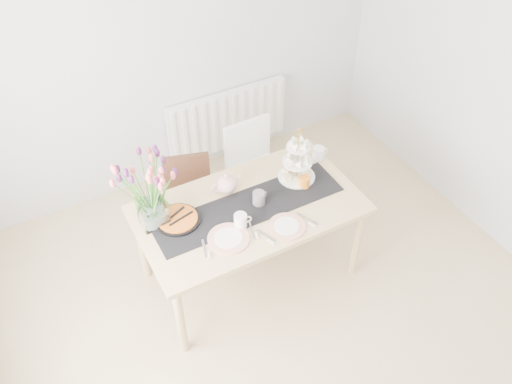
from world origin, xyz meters
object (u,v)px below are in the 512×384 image
mug_white (241,221)px  teapot (226,184)px  mug_orange (304,182)px  plate_right (287,227)px  chair_white (254,163)px  dining_table (249,215)px  chair_brown (190,194)px  mug_grey (259,198)px  cream_jug (319,153)px  radiator (228,120)px  tart_tin (178,220)px  tulip_vase (147,184)px  plate_left (228,239)px  cake_stand (297,166)px

mug_white → teapot: bearing=90.5°
mug_orange → plate_right: bearing=154.4°
chair_white → dining_table: bearing=-122.5°
chair_brown → mug_grey: bearing=-49.1°
cream_jug → plate_right: size_ratio=0.37×
radiator → mug_orange: size_ratio=13.24×
teapot → plate_right: (0.20, -0.52, -0.07)m
teapot → tart_tin: teapot is taller
chair_white → tulip_vase: size_ratio=1.32×
dining_table → mug_orange: bearing=-0.6°
plate_left → plate_right: 0.41m
teapot → tulip_vase: bearing=-178.3°
chair_brown → cream_jug: 1.10m
tulip_vase → tart_tin: (0.15, -0.07, -0.34)m
plate_right → chair_white: bearing=74.6°
tulip_vase → mug_orange: 1.16m
tulip_vase → plate_right: bearing=-31.5°
mug_grey → tulip_vase: bearing=150.8°
cream_jug → tart_tin: size_ratio=0.31×
tulip_vase → mug_grey: size_ratio=6.17×
dining_table → plate_right: (0.13, -0.29, 0.08)m
tart_tin → plate_left: tart_tin is taller
plate_left → chair_brown: bearing=86.2°
mug_white → chair_brown: bearing=106.8°
mug_white → plate_right: size_ratio=0.41×
radiator → chair_white: chair_white is taller
chair_brown → mug_white: (0.07, -0.78, 0.37)m
plate_right → cake_stand: bearing=50.9°
cake_stand → plate_left: bearing=-156.8°
cake_stand → tart_tin: size_ratio=1.32×
mug_white → mug_orange: mug_white is taller
plate_right → plate_left: bearing=167.2°
tart_tin → plate_right: bearing=-32.6°
chair_brown → plate_right: (0.34, -0.94, 0.32)m
teapot → plate_left: 0.47m
plate_left → mug_white: bearing=28.1°
plate_right → chair_brown: bearing=110.1°
tulip_vase → cake_stand: tulip_vase is taller
mug_grey → mug_orange: bearing=-15.5°
tulip_vase → mug_white: tulip_vase is taller
teapot → mug_grey: size_ratio=2.28×
radiator → mug_grey: mug_grey is taller
teapot → plate_right: bearing=-70.7°
chair_brown → plate_right: bearing=-53.0°
mug_grey → chair_brown: bearing=99.1°
cream_jug → plate_right: cream_jug is taller
mug_white → mug_orange: 0.61m
radiator → cake_stand: size_ratio=2.92×
tulip_vase → mug_white: bearing=-32.2°
mug_white → plate_left: 0.15m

